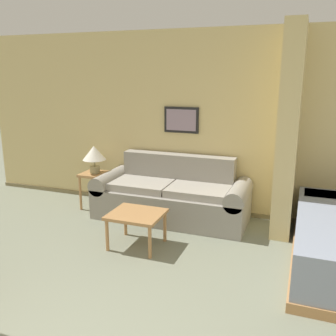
% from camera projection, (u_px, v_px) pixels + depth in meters
% --- Properties ---
extents(wall_back, '(7.39, 0.16, 2.60)m').
position_uv_depth(wall_back, '(203.00, 124.00, 5.37)').
color(wall_back, '#DBC484').
rests_on(wall_back, ground_plane).
extents(wall_partition_pillar, '(0.24, 0.70, 2.60)m').
position_uv_depth(wall_partition_pillar, '(288.00, 132.00, 4.59)').
color(wall_partition_pillar, '#DBC484').
rests_on(wall_partition_pillar, ground_plane).
extents(couch, '(2.16, 0.84, 0.86)m').
position_uv_depth(couch, '(172.00, 196.00, 5.27)').
color(couch, gray).
rests_on(couch, ground_plane).
extents(coffee_table, '(0.62, 0.55, 0.42)m').
position_uv_depth(coffee_table, '(137.00, 217.00, 4.39)').
color(coffee_table, '#B27F4C').
rests_on(coffee_table, ground_plane).
extents(side_table, '(0.39, 0.39, 0.55)m').
position_uv_depth(side_table, '(95.00, 180.00, 5.64)').
color(side_table, '#B27F4C').
rests_on(side_table, ground_plane).
extents(table_lamp, '(0.34, 0.34, 0.41)m').
position_uv_depth(table_lamp, '(94.00, 154.00, 5.55)').
color(table_lamp, tan).
rests_on(table_lamp, side_table).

